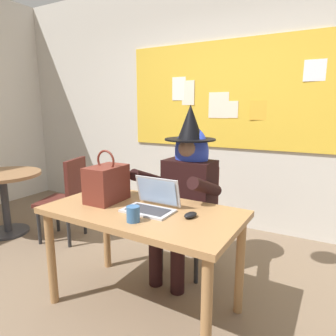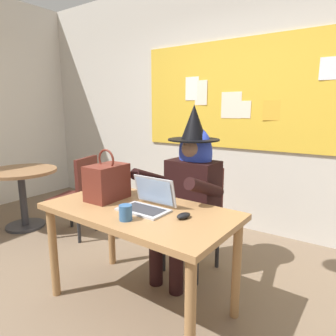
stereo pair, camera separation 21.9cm
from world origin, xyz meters
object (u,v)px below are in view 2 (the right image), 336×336
Objects in this scene: laptop at (148,202)px; chair_spare_by_window at (79,192)px; handbag at (107,182)px; person_costumed at (189,183)px; desk_main at (139,222)px; coffee_mug at (126,213)px; chair_at_desk at (196,212)px; side_table_round at (22,185)px; computer_mouse at (184,216)px.

chair_spare_by_window is at bearing 160.28° from laptop.
person_costumed is at bearing 56.22° from handbag.
coffee_mug is (0.07, -0.21, 0.15)m from desk_main.
coffee_mug is at bearing 134.68° from chair_spare_by_window.
person_costumed is at bearing 85.15° from desk_main.
desk_main is 0.61m from person_costumed.
handbag is (-0.32, 0.03, 0.23)m from desk_main.
handbag is at bearing 174.84° from desk_main.
side_table_round is at bearing -76.30° from chair_at_desk.
handbag is 1.18m from chair_spare_by_window.
laptop is 2.17m from side_table_round.
computer_mouse is 1.77m from chair_spare_by_window.
chair_spare_by_window reaches higher than computer_mouse.
chair_at_desk is at bearing 60.72° from handbag.
chair_at_desk reaches higher than computer_mouse.
handbag reaches higher than computer_mouse.
laptop reaches higher than side_table_round.
laptop is at bearing -8.25° from side_table_round.
desk_main is at bearing -158.90° from laptop.
coffee_mug is 0.12× the size of side_table_round.
side_table_round is at bearing 170.18° from handbag.
chair_spare_by_window is (-1.38, 0.53, -0.28)m from laptop.
desk_main is at bearing 109.56° from coffee_mug.
computer_mouse reaches higher than desk_main.
laptop reaches higher than coffee_mug.
person_costumed is 1.61× the size of chair_spare_by_window.
laptop is 0.38× the size of chair_spare_by_window.
side_table_round is at bearing -0.00° from chair_spare_by_window.
laptop is 0.42× the size of side_table_round.
side_table_round is (-2.14, 0.54, -0.26)m from coffee_mug.
person_costumed is 3.79× the size of handbag.
laptop reaches higher than computer_mouse.
chair_at_desk is 0.63× the size of person_costumed.
computer_mouse is (0.29, -0.70, 0.24)m from chair_at_desk.
computer_mouse is at bearing 145.44° from chair_spare_by_window.
chair_at_desk reaches higher than desk_main.
laptop is 3.26× the size of computer_mouse.
chair_spare_by_window is at bearing 157.18° from desk_main.
computer_mouse is at bearing 30.21° from person_costumed.
computer_mouse is (0.30, -0.58, -0.04)m from person_costumed.
chair_at_desk is 0.96m from coffee_mug.
computer_mouse is at bearing 26.25° from chair_at_desk.
coffee_mug is at bearing 4.61° from chair_at_desk.
chair_at_desk is 1.13× the size of side_table_round.
person_costumed reaches higher than handbag.
computer_mouse is 0.13× the size of side_table_round.
desk_main is at bearing -164.87° from computer_mouse.
side_table_round is at bearing 165.83° from coffee_mug.
person_costumed is 0.65m from computer_mouse.
chair_at_desk is 0.86m from handbag.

